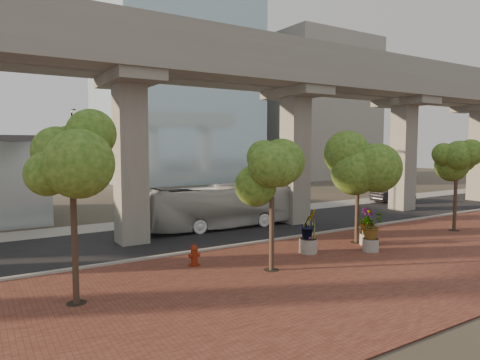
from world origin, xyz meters
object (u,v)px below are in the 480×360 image
parked_car (393,195)px  planter_front (371,227)px  fire_hydrant (194,255)px  transit_bus (220,207)px

parked_car → planter_front: (-17.24, -12.20, 0.53)m
fire_hydrant → transit_bus: bearing=52.9°
transit_bus → parked_car: transit_bus is taller
parked_car → fire_hydrant: (-26.32, -9.72, -0.24)m
planter_front → transit_bus: bearing=110.0°
planter_front → fire_hydrant: bearing=164.7°
parked_car → planter_front: 21.13m
parked_car → fire_hydrant: bearing=111.7°
transit_bus → planter_front: bearing=-157.9°
transit_bus → parked_car: (20.80, 2.41, -0.68)m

